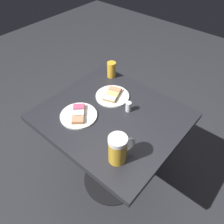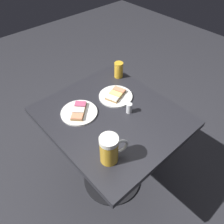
{
  "view_description": "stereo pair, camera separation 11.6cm",
  "coord_description": "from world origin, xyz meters",
  "px_view_note": "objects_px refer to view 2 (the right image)",
  "views": [
    {
      "loc": [
        0.68,
        0.59,
        1.61
      ],
      "look_at": [
        0.0,
        0.0,
        0.74
      ],
      "focal_mm": 35.76,
      "sensor_mm": 36.0,
      "label": 1
    },
    {
      "loc": [
        0.6,
        0.67,
        1.61
      ],
      "look_at": [
        0.0,
        0.0,
        0.74
      ],
      "focal_mm": 35.76,
      "sensor_mm": 36.0,
      "label": 2
    }
  ],
  "objects_px": {
    "beer_mug": "(110,149)",
    "beer_glass_small": "(119,70)",
    "plate_near": "(79,112)",
    "salt_shaker": "(129,108)",
    "plate_far": "(116,96)"
  },
  "relations": [
    {
      "from": "plate_near",
      "to": "beer_glass_small",
      "type": "xyz_separation_m",
      "value": [
        -0.42,
        -0.11,
        0.04
      ]
    },
    {
      "from": "beer_mug",
      "to": "beer_glass_small",
      "type": "relative_size",
      "value": 1.43
    },
    {
      "from": "beer_mug",
      "to": "beer_glass_small",
      "type": "distance_m",
      "value": 0.67
    },
    {
      "from": "beer_mug",
      "to": "salt_shaker",
      "type": "bearing_deg",
      "value": -150.61
    },
    {
      "from": "beer_glass_small",
      "to": "plate_near",
      "type": "bearing_deg",
      "value": 15.17
    },
    {
      "from": "beer_mug",
      "to": "beer_glass_small",
      "type": "height_order",
      "value": "beer_mug"
    },
    {
      "from": "plate_near",
      "to": "beer_glass_small",
      "type": "height_order",
      "value": "beer_glass_small"
    },
    {
      "from": "plate_near",
      "to": "beer_mug",
      "type": "height_order",
      "value": "beer_mug"
    },
    {
      "from": "beer_mug",
      "to": "beer_glass_small",
      "type": "bearing_deg",
      "value": -136.7
    },
    {
      "from": "salt_shaker",
      "to": "plate_far",
      "type": "bearing_deg",
      "value": -103.24
    },
    {
      "from": "beer_glass_small",
      "to": "plate_far",
      "type": "bearing_deg",
      "value": 42.06
    },
    {
      "from": "beer_mug",
      "to": "beer_glass_small",
      "type": "xyz_separation_m",
      "value": [
        -0.49,
        -0.46,
        -0.02
      ]
    },
    {
      "from": "plate_near",
      "to": "salt_shaker",
      "type": "relative_size",
      "value": 3.43
    },
    {
      "from": "plate_far",
      "to": "salt_shaker",
      "type": "bearing_deg",
      "value": 76.76
    },
    {
      "from": "salt_shaker",
      "to": "plate_near",
      "type": "bearing_deg",
      "value": -40.16
    }
  ]
}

